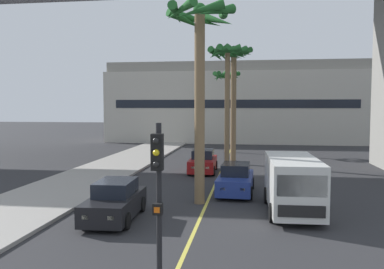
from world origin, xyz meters
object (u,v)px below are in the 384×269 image
Objects in this scene: car_queue_second at (236,180)px; palm_tree_mid_median at (234,71)px; car_queue_front at (115,202)px; palm_tree_far_median at (200,50)px; car_queue_third at (203,162)px; palm_tree_near_median at (227,84)px; delivery_van at (292,183)px; palm_tree_farthest_median at (227,66)px; traffic_light_median_near at (158,194)px.

car_queue_second is 0.45× the size of palm_tree_mid_median.
palm_tree_far_median is at bearing 45.87° from car_queue_front.
palm_tree_far_median is at bearing -84.44° from car_queue_third.
delivery_van is at bearing -79.68° from palm_tree_near_median.
delivery_van is 0.57× the size of palm_tree_mid_median.
palm_tree_farthest_median is (-0.76, 5.40, 6.42)m from car_queue_second.
traffic_light_median_near reaches higher than car_queue_front.
delivery_van is (7.17, 2.03, 0.57)m from car_queue_front.
palm_tree_mid_median is (-3.11, 14.44, 5.98)m from delivery_van.
palm_tree_mid_median is (4.06, 16.47, 6.54)m from car_queue_front.
palm_tree_near_median is (0.87, 12.65, 6.05)m from car_queue_third.
car_queue_third is at bearing 79.74° from car_queue_front.
palm_tree_far_median is (3.04, 3.14, 6.41)m from car_queue_front.
delivery_van is at bearing 15.78° from car_queue_front.
car_queue_third is 19.41m from traffic_light_median_near.
traffic_light_median_near is 0.46× the size of palm_tree_far_median.
palm_tree_far_median is 7.88m from palm_tree_farthest_median.
car_queue_second is 0.79× the size of delivery_van.
palm_tree_farthest_median is at bearing 98.04° from car_queue_second.
car_queue_third is at bearing 148.19° from palm_tree_farthest_median.
palm_tree_far_median is at bearing -96.08° from palm_tree_farthest_median.
palm_tree_farthest_median is at bearing -91.91° from palm_tree_mid_median.
car_queue_second is at bearing 84.69° from traffic_light_median_near.
car_queue_second is 0.99× the size of traffic_light_median_near.
car_queue_front is 7.47m from delivery_van.
delivery_van is 0.62× the size of palm_tree_farthest_median.
delivery_van reaches higher than car_queue_second.
delivery_van is at bearing -15.06° from palm_tree_far_median.
car_queue_front is 7.25m from car_queue_second.
palm_tree_near_median is at bearing 90.73° from traffic_light_median_near.
palm_tree_near_median is 21.54m from palm_tree_far_median.
palm_tree_far_median reaches higher than palm_tree_near_median.
palm_tree_near_median is 8.28m from palm_tree_mid_median.
palm_tree_mid_median is (1.88, 4.44, 6.54)m from car_queue_third.
palm_tree_mid_median is at bearing 85.64° from palm_tree_far_median.
car_queue_third is 0.99× the size of traffic_light_median_near.
car_queue_second is 0.45× the size of palm_tree_far_median.
palm_tree_mid_median is at bearing 102.15° from delivery_van.
car_queue_front is at bearing -134.13° from palm_tree_far_median.
car_queue_third is at bearing -93.93° from palm_tree_near_median.
palm_tree_mid_median reaches higher than palm_tree_farthest_median.
car_queue_third is 6.72m from palm_tree_farthest_median.
palm_tree_far_median is (-0.41, 10.37, 4.41)m from traffic_light_median_near.
car_queue_third is 0.45× the size of palm_tree_mid_median.
palm_tree_farthest_median is (-0.18, -5.49, -0.12)m from palm_tree_mid_median.
car_queue_front is 1.00× the size of car_queue_second.
palm_tree_near_median reaches higher than car_queue_third.
palm_tree_mid_median is at bearing 88.09° from palm_tree_farthest_median.
palm_tree_far_median reaches higher than car_queue_third.
traffic_light_median_near is at bearing -95.31° from car_queue_second.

